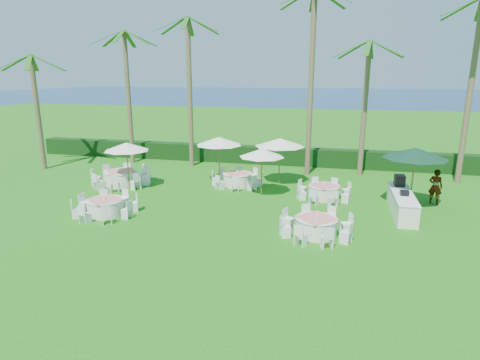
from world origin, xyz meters
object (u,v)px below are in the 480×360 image
object	(u,v)px
banquet_table_d	(121,178)
umbrella_green	(415,153)
banquet_table_a	(105,207)
umbrella_b	(262,153)
buffet_table	(402,202)
banquet_table_f	(324,192)
umbrella_c	(219,141)
umbrella_d	(280,142)
banquet_table_e	(237,179)
umbrella_a	(126,147)
banquet_table_c	(316,226)
staff_person	(435,187)

from	to	relation	value
banquet_table_d	umbrella_green	world-z (taller)	umbrella_green
banquet_table_a	umbrella_b	distance (m)	7.98
buffet_table	banquet_table_f	bearing A→B (deg)	158.24
umbrella_b	umbrella_c	bearing A→B (deg)	145.88
banquet_table_d	umbrella_b	bearing A→B (deg)	-1.41
umbrella_d	umbrella_c	bearing A→B (deg)	-169.31
banquet_table_e	buffet_table	xyz separation A→B (m)	(8.39, -2.78, 0.14)
banquet_table_e	umbrella_a	size ratio (longest dim) A/B	1.13
umbrella_d	umbrella_green	distance (m)	7.23
banquet_table_d	umbrella_green	distance (m)	15.54
banquet_table_d	banquet_table_e	world-z (taller)	banquet_table_d
banquet_table_a	umbrella_b	xyz separation A→B (m)	(6.31, 4.50, 1.89)
banquet_table_a	banquet_table_e	distance (m)	7.67
banquet_table_f	umbrella_a	xyz separation A→B (m)	(-10.60, -0.55, 1.97)
umbrella_b	umbrella_d	bearing A→B (deg)	77.48
banquet_table_c	banquet_table_f	bearing A→B (deg)	88.37
banquet_table_e	umbrella_c	xyz separation A→B (m)	(-1.14, 0.30, 2.08)
umbrella_d	banquet_table_f	bearing A→B (deg)	-41.47
umbrella_a	umbrella_green	world-z (taller)	umbrella_green
banquet_table_d	umbrella_green	bearing A→B (deg)	-1.75
umbrella_d	staff_person	size ratio (longest dim) A/B	1.65
banquet_table_f	umbrella_b	xyz separation A→B (m)	(-3.20, -0.23, 1.90)
banquet_table_c	banquet_table_f	distance (m)	4.99
buffet_table	banquet_table_e	bearing A→B (deg)	161.68
banquet_table_c	umbrella_d	world-z (taller)	umbrella_d
banquet_table_a	umbrella_green	size ratio (longest dim) A/B	0.96
buffet_table	umbrella_c	bearing A→B (deg)	162.08
umbrella_d	staff_person	world-z (taller)	umbrella_d
banquet_table_c	banquet_table_a	bearing A→B (deg)	178.45
umbrella_b	buffet_table	size ratio (longest dim) A/B	0.60
banquet_table_d	banquet_table_c	bearing A→B (deg)	-23.85
umbrella_green	umbrella_a	bearing A→B (deg)	-179.83
banquet_table_a	umbrella_d	bearing A→B (deg)	45.74
banquet_table_f	umbrella_d	world-z (taller)	umbrella_d
banquet_table_d	buffet_table	world-z (taller)	buffet_table
banquet_table_d	banquet_table_f	distance (m)	11.35
banquet_table_f	umbrella_green	distance (m)	4.65
umbrella_b	umbrella_d	distance (m)	2.62
banquet_table_c	staff_person	distance (m)	7.64
banquet_table_e	umbrella_green	bearing A→B (deg)	-11.92
banquet_table_a	umbrella_a	bearing A→B (deg)	104.54
umbrella_a	umbrella_b	xyz separation A→B (m)	(7.40, 0.31, -0.07)
banquet_table_c	umbrella_d	size ratio (longest dim) A/B	0.99
banquet_table_a	banquet_table_d	size ratio (longest dim) A/B	0.88
banquet_table_d	umbrella_a	xyz separation A→B (m)	(0.76, -0.51, 1.90)
umbrella_a	umbrella_d	distance (m)	8.47
umbrella_a	banquet_table_e	bearing A→B (deg)	18.60
banquet_table_a	umbrella_c	distance (m)	7.60
umbrella_b	staff_person	world-z (taller)	umbrella_b
umbrella_green	staff_person	world-z (taller)	umbrella_green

